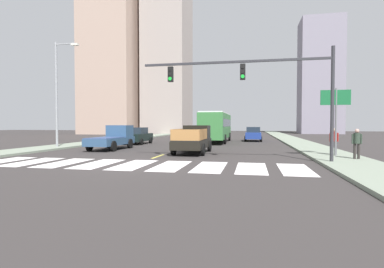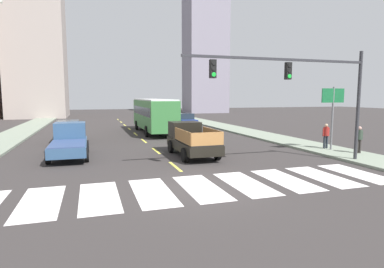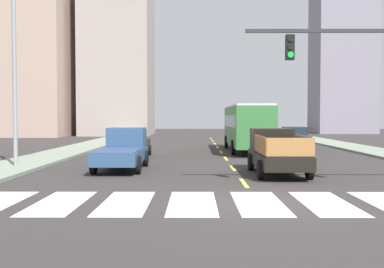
{
  "view_description": "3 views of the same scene",
  "coord_description": "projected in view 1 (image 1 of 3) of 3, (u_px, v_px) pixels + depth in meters",
  "views": [
    {
      "loc": [
        5.83,
        -14.04,
        2.04
      ],
      "look_at": [
        -0.32,
        16.52,
        1.02
      ],
      "focal_mm": 27.84,
      "sensor_mm": 36.0,
      "label": 1
    },
    {
      "loc": [
        -4.09,
        -11.65,
        3.61
      ],
      "look_at": [
        1.85,
        6.96,
        1.29
      ],
      "focal_mm": 29.9,
      "sensor_mm": 36.0,
      "label": 2
    },
    {
      "loc": [
        -1.87,
        -13.13,
        2.53
      ],
      "look_at": [
        -1.99,
        6.42,
        1.77
      ],
      "focal_mm": 42.4,
      "sensor_mm": 36.0,
      "label": 3
    }
  ],
  "objects": [
    {
      "name": "ground_plane",
      "position": [
        134.0,
        165.0,
        14.97
      ],
      "size": [
        160.0,
        160.0,
        0.0
      ],
      "primitive_type": "plane",
      "color": "#332F2E"
    },
    {
      "name": "sidewalk_right",
      "position": [
        301.0,
        143.0,
        30.48
      ],
      "size": [
        3.09,
        110.0,
        0.15
      ],
      "primitive_type": "cube",
      "color": "gray",
      "rests_on": "ground"
    },
    {
      "name": "sidewalk_left",
      "position": [
        107.0,
        141.0,
        34.73
      ],
      "size": [
        3.09,
        110.0,
        0.15
      ],
      "primitive_type": "cube",
      "color": "gray",
      "rests_on": "ground"
    },
    {
      "name": "crosswalk_stripe_0",
      "position": [
        2.0,
        161.0,
        16.5
      ],
      "size": [
        1.38,
        3.83,
        0.01
      ],
      "primitive_type": "cube",
      "color": "silver",
      "rests_on": "ground"
    },
    {
      "name": "crosswalk_stripe_1",
      "position": [
        33.0,
        162.0,
        16.12
      ],
      "size": [
        1.38,
        3.83,
        0.01
      ],
      "primitive_type": "cube",
      "color": "silver",
      "rests_on": "ground"
    },
    {
      "name": "crosswalk_stripe_2",
      "position": [
        65.0,
        163.0,
        15.74
      ],
      "size": [
        1.38,
        3.83,
        0.01
      ],
      "primitive_type": "cube",
      "color": "silver",
      "rests_on": "ground"
    },
    {
      "name": "crosswalk_stripe_3",
      "position": [
        98.0,
        164.0,
        15.35
      ],
      "size": [
        1.38,
        3.83,
        0.01
      ],
      "primitive_type": "cube",
      "color": "silver",
      "rests_on": "ground"
    },
    {
      "name": "crosswalk_stripe_4",
      "position": [
        134.0,
        165.0,
        14.97
      ],
      "size": [
        1.38,
        3.83,
        0.01
      ],
      "primitive_type": "cube",
      "color": "silver",
      "rests_on": "ground"
    },
    {
      "name": "crosswalk_stripe_5",
      "position": [
        171.0,
        166.0,
        14.59
      ],
      "size": [
        1.38,
        3.83,
        0.01
      ],
      "primitive_type": "cube",
      "color": "silver",
      "rests_on": "ground"
    },
    {
      "name": "crosswalk_stripe_6",
      "position": [
        210.0,
        167.0,
        14.2
      ],
      "size": [
        1.38,
        3.83,
        0.01
      ],
      "primitive_type": "cube",
      "color": "silver",
      "rests_on": "ground"
    },
    {
      "name": "crosswalk_stripe_7",
      "position": [
        251.0,
        168.0,
        13.82
      ],
      "size": [
        1.38,
        3.83,
        0.01
      ],
      "primitive_type": "cube",
      "color": "silver",
      "rests_on": "ground"
    },
    {
      "name": "crosswalk_stripe_8",
      "position": [
        295.0,
        169.0,
        13.44
      ],
      "size": [
        1.38,
        3.83,
        0.01
      ],
      "primitive_type": "cube",
      "color": "silver",
      "rests_on": "ground"
    },
    {
      "name": "lane_dash_0",
      "position": [
        158.0,
        156.0,
        18.89
      ],
      "size": [
        0.16,
        2.4,
        0.01
      ],
      "primitive_type": "cube",
      "color": "#DBD04A",
      "rests_on": "ground"
    },
    {
      "name": "lane_dash_1",
      "position": [
        177.0,
        150.0,
        23.79
      ],
      "size": [
        0.16,
        2.4,
        0.01
      ],
      "primitive_type": "cube",
      "color": "#DBD04A",
      "rests_on": "ground"
    },
    {
      "name": "lane_dash_2",
      "position": [
        190.0,
        145.0,
        28.69
      ],
      "size": [
        0.16,
        2.4,
        0.01
      ],
      "primitive_type": "cube",
      "color": "#DBD04A",
      "rests_on": "ground"
    },
    {
      "name": "lane_dash_3",
      "position": [
        199.0,
        142.0,
        33.59
      ],
      "size": [
        0.16,
        2.4,
        0.01
      ],
      "primitive_type": "cube",
      "color": "#DBD04A",
      "rests_on": "ground"
    },
    {
      "name": "lane_dash_4",
      "position": [
        206.0,
        140.0,
        38.49
      ],
      "size": [
        0.16,
        2.4,
        0.01
      ],
      "primitive_type": "cube",
      "color": "#DBD04A",
      "rests_on": "ground"
    },
    {
      "name": "lane_dash_5",
      "position": [
        211.0,
        138.0,
        43.38
      ],
      "size": [
        0.16,
        2.4,
        0.01
      ],
      "primitive_type": "cube",
      "color": "#DBD04A",
      "rests_on": "ground"
    },
    {
      "name": "lane_dash_6",
      "position": [
        215.0,
        137.0,
        48.28
      ],
      "size": [
        0.16,
        2.4,
        0.01
      ],
      "primitive_type": "cube",
      "color": "#DBD04A",
      "rests_on": "ground"
    },
    {
      "name": "lane_dash_7",
      "position": [
        219.0,
        136.0,
        53.18
      ],
      "size": [
        0.16,
        2.4,
        0.01
      ],
      "primitive_type": "cube",
      "color": "#DBD04A",
      "rests_on": "ground"
    },
    {
      "name": "pickup_stakebed",
      "position": [
        194.0,
        140.0,
        21.39
      ],
      "size": [
        2.18,
        5.2,
        1.96
      ],
      "rotation": [
        0.0,
        0.0,
        -0.05
      ],
      "color": "black",
      "rests_on": "ground"
    },
    {
      "name": "pickup_dark",
      "position": [
        114.0,
        138.0,
        24.49
      ],
      "size": [
        2.18,
        5.2,
        1.96
      ],
      "rotation": [
        0.0,
        0.0,
        -0.0
      ],
      "color": "#2E4D71",
      "rests_on": "ground"
    },
    {
      "name": "city_bus",
      "position": [
        216.0,
        125.0,
        33.62
      ],
      "size": [
        2.72,
        10.8,
        3.32
      ],
      "rotation": [
        0.0,
        0.0,
        -0.0
      ],
      "color": "#36773A",
      "rests_on": "ground"
    },
    {
      "name": "sedan_mid",
      "position": [
        138.0,
        136.0,
        30.77
      ],
      "size": [
        2.02,
        4.4,
        1.72
      ],
      "rotation": [
        0.0,
        0.0,
        -0.03
      ],
      "color": "black",
      "rests_on": "ground"
    },
    {
      "name": "sedan_far",
      "position": [
        253.0,
        134.0,
        36.01
      ],
      "size": [
        2.02,
        4.4,
        1.72
      ],
      "rotation": [
        0.0,
        0.0,
        -0.04
      ],
      "color": "navy",
      "rests_on": "ground"
    },
    {
      "name": "traffic_signal_gantry",
      "position": [
        266.0,
        83.0,
        15.7
      ],
      "size": [
        10.1,
        0.27,
        6.0
      ],
      "color": "#2D2D33",
      "rests_on": "ground"
    },
    {
      "name": "direction_sign_green",
      "position": [
        336.0,
        108.0,
        17.82
      ],
      "size": [
        1.7,
        0.12,
        4.2
      ],
      "color": "slate",
      "rests_on": "ground"
    },
    {
      "name": "streetlight_left",
      "position": [
        58.0,
        90.0,
        25.24
      ],
      "size": [
        2.2,
        0.28,
        9.0
      ],
      "color": "gray",
      "rests_on": "ground"
    },
    {
      "name": "pedestrian_waiting",
      "position": [
        334.0,
        139.0,
        18.42
      ],
      "size": [
        0.53,
        0.34,
        1.64
      ],
      "rotation": [
        0.0,
        0.0,
        0.41
      ],
      "color": "#1F252D",
      "rests_on": "sidewalk_right"
    },
    {
      "name": "pedestrian_walking",
      "position": [
        357.0,
        141.0,
        16.2
      ],
      "size": [
        0.53,
        0.34,
        1.64
      ],
      "rotation": [
        0.0,
        0.0,
        -0.92
      ],
      "color": "#2B2725",
      "rests_on": "sidewalk_right"
    },
    {
      "name": "tower_tall_centre",
      "position": [
        320.0,
        77.0,
        64.9
      ],
      "size": [
        8.56,
        7.28,
        24.78
      ],
      "primitive_type": "cube",
      "color": "gray",
      "rests_on": "ground"
    },
    {
      "name": "block_mid_left",
      "position": [
        168.0,
        52.0,
        65.04
      ],
      "size": [
        8.98,
        10.77,
        35.72
      ],
      "primitive_type": "cube",
      "color": "#9F938B",
      "rests_on": "ground"
    },
    {
      "name": "block_mid_right",
      "position": [
        113.0,
        53.0,
        64.08
      ],
      "size": [
        11.1,
        11.33,
        34.97
      ],
      "primitive_type": "cube",
      "color": "tan",
      "rests_on": "ground"
    }
  ]
}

